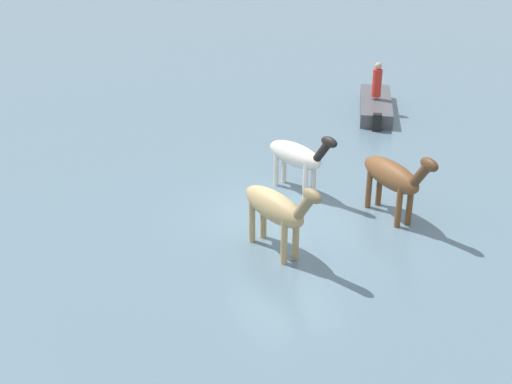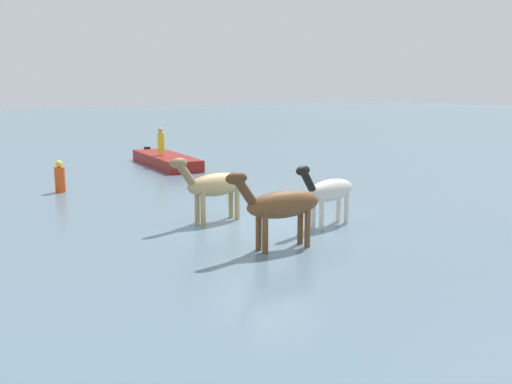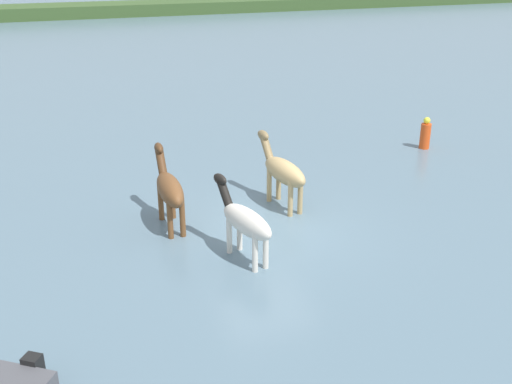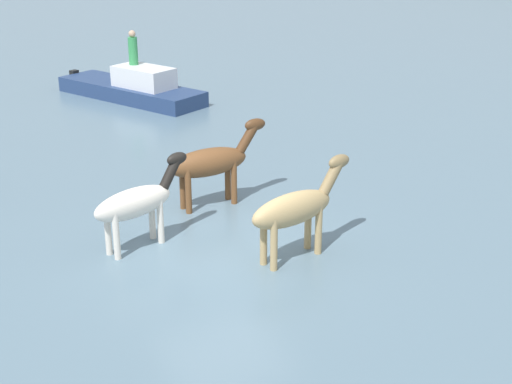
% 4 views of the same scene
% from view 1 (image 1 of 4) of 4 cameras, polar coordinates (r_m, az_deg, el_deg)
% --- Properties ---
extents(ground_plane, '(164.50, 164.50, 0.00)m').
position_cam_1_polar(ground_plane, '(15.20, 2.86, -2.53)').
color(ground_plane, slate).
extents(horse_lead, '(0.82, 2.45, 1.89)m').
position_cam_1_polar(horse_lead, '(13.45, 1.79, -1.41)').
color(horse_lead, tan).
rests_on(horse_lead, ground_plane).
extents(horse_dark_mare, '(0.59, 2.44, 1.90)m').
position_cam_1_polar(horse_dark_mare, '(15.24, 11.99, 1.36)').
color(horse_dark_mare, brown).
rests_on(horse_dark_mare, ground_plane).
extents(horse_rear_stallion, '(0.93, 2.28, 1.77)m').
position_cam_1_polar(horse_rear_stallion, '(16.32, 3.65, 3.20)').
color(horse_rear_stallion, silver).
rests_on(horse_rear_stallion, ground_plane).
extents(boat_dinghy_port, '(3.06, 3.65, 0.71)m').
position_cam_1_polar(boat_dinghy_port, '(23.11, 10.48, 7.31)').
color(boat_dinghy_port, '#4C4C51').
rests_on(boat_dinghy_port, ground_plane).
extents(person_spotter_bow, '(0.32, 0.32, 1.19)m').
position_cam_1_polar(person_spotter_bow, '(22.86, 10.62, 9.60)').
color(person_spotter_bow, red).
rests_on(person_spotter_bow, boat_dinghy_port).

